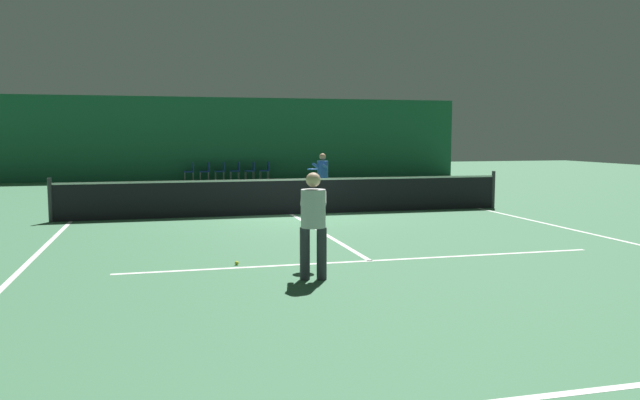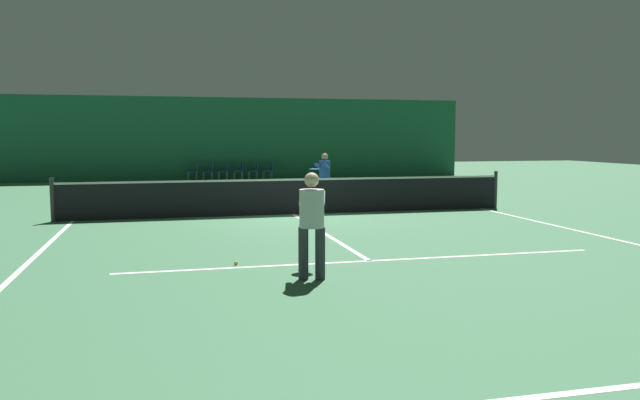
{
  "view_description": "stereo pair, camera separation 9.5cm",
  "coord_description": "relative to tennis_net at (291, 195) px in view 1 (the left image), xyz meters",
  "views": [
    {
      "loc": [
        -3.36,
        -16.1,
        2.08
      ],
      "look_at": [
        -0.5,
        -4.97,
        0.89
      ],
      "focal_mm": 35.0,
      "sensor_mm": 36.0,
      "label": 1
    },
    {
      "loc": [
        -3.27,
        -16.13,
        2.08
      ],
      "look_at": [
        -0.5,
        -4.97,
        0.89
      ],
      "focal_mm": 35.0,
      "sensor_mm": 36.0,
      "label": 2
    }
  ],
  "objects": [
    {
      "name": "player_near",
      "position": [
        -1.23,
        -7.43,
        0.4
      ],
      "size": [
        0.67,
        1.35,
        1.56
      ],
      "rotation": [
        0.0,
        0.0,
        1.31
      ],
      "color": "#2D2D38",
      "rests_on": "ground"
    },
    {
      "name": "backdrop_curtain",
      "position": [
        0.0,
        14.02,
        1.44
      ],
      "size": [
        23.0,
        0.12,
        3.9
      ],
      "color": "#1E5B3D",
      "rests_on": "ground"
    },
    {
      "name": "courtside_chair_0",
      "position": [
        -1.98,
        13.47,
        -0.03
      ],
      "size": [
        0.44,
        0.44,
        0.84
      ],
      "rotation": [
        0.0,
        0.0,
        -1.57
      ],
      "color": "#99999E",
      "rests_on": "ground"
    },
    {
      "name": "court_line_baseline_far",
      "position": [
        0.0,
        11.9,
        -0.51
      ],
      "size": [
        11.0,
        0.1,
        0.0
      ],
      "color": "white",
      "rests_on": "ground"
    },
    {
      "name": "courtside_chair_5",
      "position": [
        1.56,
        13.47,
        -0.03
      ],
      "size": [
        0.44,
        0.44,
        0.84
      ],
      "rotation": [
        0.0,
        0.0,
        -1.57
      ],
      "color": "#99999E",
      "rests_on": "ground"
    },
    {
      "name": "court_line_sideline_left",
      "position": [
        -5.5,
        0.0,
        -0.51
      ],
      "size": [
        0.1,
        23.8,
        0.0
      ],
      "color": "white",
      "rests_on": "ground"
    },
    {
      "name": "tennis_net",
      "position": [
        0.0,
        0.0,
        0.0
      ],
      "size": [
        12.0,
        0.1,
        1.07
      ],
      "color": "black",
      "rests_on": "ground"
    },
    {
      "name": "tennis_ball",
      "position": [
        -2.2,
        -6.18,
        -0.48
      ],
      "size": [
        0.07,
        0.07,
        0.07
      ],
      "color": "#D1DB33",
      "rests_on": "ground"
    },
    {
      "name": "court_line_sideline_right",
      "position": [
        5.5,
        0.0,
        -0.51
      ],
      "size": [
        0.1,
        23.8,
        0.0
      ],
      "color": "white",
      "rests_on": "ground"
    },
    {
      "name": "courtside_chair_4",
      "position": [
        0.85,
        13.47,
        -0.03
      ],
      "size": [
        0.44,
        0.44,
        0.84
      ],
      "rotation": [
        0.0,
        0.0,
        -1.57
      ],
      "color": "#99999E",
      "rests_on": "ground"
    },
    {
      "name": "courtside_chair_3",
      "position": [
        0.14,
        13.47,
        -0.03
      ],
      "size": [
        0.44,
        0.44,
        0.84
      ],
      "rotation": [
        0.0,
        0.0,
        -1.57
      ],
      "color": "#99999E",
      "rests_on": "ground"
    },
    {
      "name": "ground_plane",
      "position": [
        0.0,
        0.0,
        -0.51
      ],
      "size": [
        60.0,
        60.0,
        0.0
      ],
      "primitive_type": "plane",
      "color": "#3D704C"
    },
    {
      "name": "court_line_baseline_near",
      "position": [
        0.0,
        -11.9,
        -0.51
      ],
      "size": [
        11.0,
        0.1,
        0.0
      ],
      "color": "white",
      "rests_on": "ground"
    },
    {
      "name": "court_line_centre",
      "position": [
        0.0,
        0.0,
        -0.51
      ],
      "size": [
        0.1,
        12.8,
        0.0
      ],
      "color": "white",
      "rests_on": "ground"
    },
    {
      "name": "court_line_service_far",
      "position": [
        0.0,
        6.4,
        -0.51
      ],
      "size": [
        8.25,
        0.1,
        0.0
      ],
      "color": "white",
      "rests_on": "ground"
    },
    {
      "name": "courtside_chair_2",
      "position": [
        -0.57,
        13.47,
        -0.03
      ],
      "size": [
        0.44,
        0.44,
        0.84
      ],
      "rotation": [
        0.0,
        0.0,
        -1.57
      ],
      "color": "#99999E",
      "rests_on": "ground"
    },
    {
      "name": "court_line_service_near",
      "position": [
        0.0,
        -6.4,
        -0.51
      ],
      "size": [
        8.25,
        0.1,
        0.0
      ],
      "color": "white",
      "rests_on": "ground"
    },
    {
      "name": "courtside_chair_1",
      "position": [
        -1.27,
        13.47,
        -0.03
      ],
      "size": [
        0.44,
        0.44,
        0.84
      ],
      "rotation": [
        0.0,
        0.0,
        -1.57
      ],
      "color": "#99999E",
      "rests_on": "ground"
    },
    {
      "name": "player_far",
      "position": [
        1.59,
        2.87,
        0.38
      ],
      "size": [
        0.99,
        1.27,
        1.53
      ],
      "rotation": [
        0.0,
        0.0,
        -2.15
      ],
      "color": "black",
      "rests_on": "ground"
    }
  ]
}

